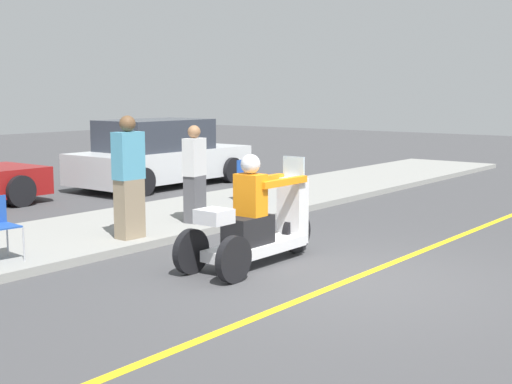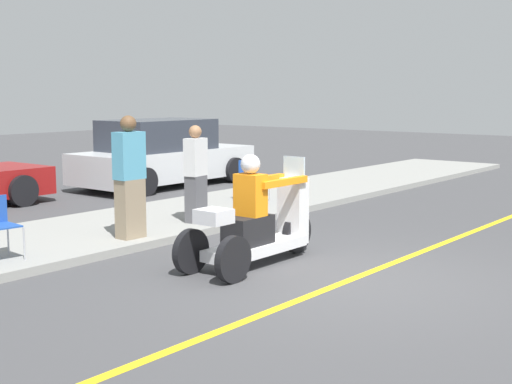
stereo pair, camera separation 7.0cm
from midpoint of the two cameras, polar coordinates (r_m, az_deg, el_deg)
The scene contains 8 objects.
ground_plane at distance 8.88m, azimuth 7.31°, elevation -7.00°, with size 60.00×60.00×0.00m, color #424244.
lane_stripe at distance 8.80m, azimuth 6.97°, elevation -7.12°, with size 24.00×0.12×0.01m.
sidewalk_strip at distance 11.83m, azimuth -12.19°, elevation -3.03°, with size 28.00×2.80×0.12m.
motorcycle_trike at distance 9.47m, azimuth -0.16°, elevation -2.71°, with size 2.40×0.80×1.49m.
spectator_near_curb at distance 11.90m, azimuth -5.10°, elevation 1.29°, with size 0.42×0.29×1.62m.
spectator_with_child at distance 10.72m, azimuth -10.33°, elevation 0.99°, with size 0.44×0.27×1.83m.
folding_chair_set_back at distance 14.29m, azimuth -0.73°, elevation 1.33°, with size 0.48×0.48×0.82m.
parked_car_lot_far at distance 17.52m, azimuth -7.79°, elevation 2.95°, with size 4.70×2.04×1.63m.
Camera 1 is at (-7.41, -4.35, 2.29)m, focal length 50.00 mm.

